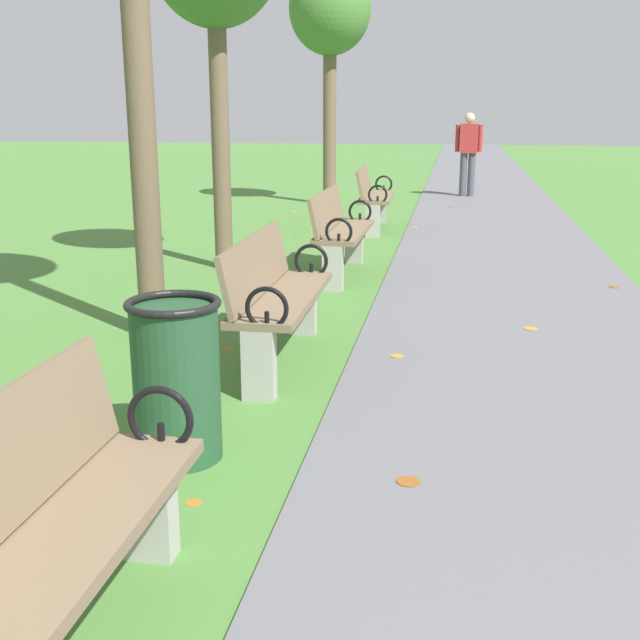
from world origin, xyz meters
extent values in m
cube|color=slate|center=(1.27, 18.00, 0.01)|extent=(2.53, 44.00, 0.02)
cube|color=#7A664C|center=(-0.45, 3.13, 0.47)|extent=(0.45, 1.60, 0.05)
cube|color=#A8A59E|center=(-0.45, 3.87, 0.23)|extent=(0.20, 0.12, 0.45)
torus|color=black|center=(-0.39, 3.89, 0.59)|extent=(0.27, 0.03, 0.27)
cylinder|color=black|center=(-0.39, 3.89, 0.51)|extent=(0.03, 0.03, 0.12)
cube|color=#7A664C|center=(-0.45, 6.40, 0.47)|extent=(0.45, 1.60, 0.05)
cube|color=#7A664C|center=(-0.64, 6.39, 0.70)|extent=(0.13, 1.60, 0.40)
cube|color=#A8A59E|center=(-0.45, 5.66, 0.23)|extent=(0.20, 0.12, 0.45)
cube|color=#A8A59E|center=(-0.45, 7.14, 0.23)|extent=(0.20, 0.12, 0.45)
torus|color=black|center=(-0.39, 5.64, 0.59)|extent=(0.27, 0.03, 0.27)
cylinder|color=black|center=(-0.39, 5.64, 0.51)|extent=(0.03, 0.03, 0.12)
torus|color=black|center=(-0.39, 7.16, 0.59)|extent=(0.27, 0.03, 0.27)
cylinder|color=black|center=(-0.39, 7.16, 0.51)|extent=(0.03, 0.03, 0.12)
cube|color=#7A664C|center=(-0.45, 9.42, 0.47)|extent=(0.46, 1.61, 0.05)
cube|color=#7A664C|center=(-0.64, 9.42, 0.70)|extent=(0.14, 1.60, 0.40)
cube|color=#A8A59E|center=(-0.46, 8.68, 0.23)|extent=(0.20, 0.12, 0.45)
cube|color=#A8A59E|center=(-0.44, 10.16, 0.23)|extent=(0.20, 0.12, 0.45)
torus|color=black|center=(-0.40, 8.66, 0.59)|extent=(0.27, 0.03, 0.27)
cylinder|color=black|center=(-0.40, 8.66, 0.51)|extent=(0.03, 0.03, 0.12)
torus|color=black|center=(-0.38, 10.18, 0.59)|extent=(0.27, 0.03, 0.27)
cylinder|color=black|center=(-0.38, 10.18, 0.51)|extent=(0.03, 0.03, 0.12)
cube|color=#7A664C|center=(-0.45, 12.77, 0.47)|extent=(0.50, 1.62, 0.05)
cube|color=#7A664C|center=(-0.64, 12.76, 0.70)|extent=(0.18, 1.60, 0.40)
cube|color=#A8A59E|center=(-0.42, 12.03, 0.23)|extent=(0.20, 0.13, 0.45)
cube|color=#A8A59E|center=(-0.48, 13.51, 0.23)|extent=(0.20, 0.13, 0.45)
torus|color=black|center=(-0.36, 12.01, 0.59)|extent=(0.27, 0.04, 0.27)
cylinder|color=black|center=(-0.36, 12.01, 0.51)|extent=(0.03, 0.03, 0.12)
torus|color=black|center=(-0.42, 13.53, 0.59)|extent=(0.27, 0.04, 0.27)
cylinder|color=black|center=(-0.42, 13.53, 0.51)|extent=(0.03, 0.03, 0.12)
cylinder|color=brown|center=(-1.62, 6.87, 1.94)|extent=(0.21, 0.21, 3.88)
cylinder|color=brown|center=(-1.85, 9.62, 1.41)|extent=(0.20, 0.20, 2.81)
cylinder|color=brown|center=(-1.63, 15.71, 1.46)|extent=(0.24, 0.24, 2.91)
ellipsoid|color=#477A33|center=(-1.63, 15.71, 3.42)|extent=(1.44, 1.44, 1.59)
cylinder|color=#4C4C56|center=(0.98, 17.36, 0.45)|extent=(0.14, 0.14, 0.85)
cylinder|color=#4C4C56|center=(0.82, 17.36, 0.45)|extent=(0.14, 0.14, 0.85)
cube|color=#B22D2D|center=(0.90, 17.36, 1.15)|extent=(0.34, 0.22, 0.56)
sphere|color=beige|center=(0.90, 17.36, 1.54)|extent=(0.20, 0.20, 0.20)
cylinder|color=#B22D2D|center=(1.12, 17.36, 1.15)|extent=(0.09, 0.09, 0.52)
cylinder|color=#B22D2D|center=(0.68, 17.36, 1.15)|extent=(0.09, 0.09, 0.52)
cylinder|color=#234C2D|center=(-0.65, 4.78, 0.40)|extent=(0.44, 0.44, 0.80)
torus|color=black|center=(-0.65, 4.78, 0.82)|extent=(0.48, 0.48, 0.04)
cylinder|color=#93511E|center=(0.60, 15.36, 0.02)|extent=(0.12, 0.12, 0.00)
cylinder|color=#AD6B23|center=(-0.93, 6.63, 0.00)|extent=(0.10, 0.10, 0.00)
cylinder|color=#BC842D|center=(1.35, 7.51, 0.02)|extent=(0.16, 0.16, 0.00)
cylinder|color=#AD6B23|center=(-0.42, 4.31, 0.00)|extent=(0.10, 0.10, 0.00)
cylinder|color=#BC842D|center=(0.34, 6.60, 0.02)|extent=(0.10, 0.10, 0.00)
cylinder|color=#AD6B23|center=(-2.20, 13.93, 0.00)|extent=(0.09, 0.09, 0.00)
cylinder|color=brown|center=(-1.49, 11.78, 0.00)|extent=(0.08, 0.08, 0.00)
cylinder|color=#BC842D|center=(-1.38, 12.65, 0.00)|extent=(0.14, 0.14, 0.00)
cylinder|color=brown|center=(-1.72, 9.73, 0.00)|extent=(0.14, 0.14, 0.00)
cylinder|color=#93511E|center=(2.30, 9.22, 0.02)|extent=(0.11, 0.11, 0.00)
cylinder|color=brown|center=(-1.33, 13.75, 0.00)|extent=(0.11, 0.11, 0.00)
cylinder|color=gold|center=(0.12, 12.89, 0.02)|extent=(0.11, 0.11, 0.00)
cylinder|color=#BC842D|center=(-2.08, 14.54, 0.00)|extent=(0.12, 0.12, 0.00)
cylinder|color=#93511E|center=(0.54, 4.65, 0.02)|extent=(0.13, 0.13, 0.00)
camera|label=1|loc=(0.71, 1.20, 1.76)|focal=44.13mm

